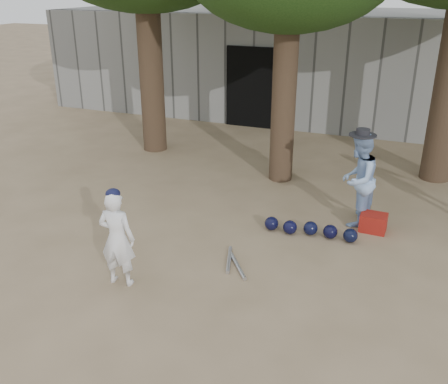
% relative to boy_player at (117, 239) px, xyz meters
% --- Properties ---
extents(ground, '(70.00, 70.00, 0.00)m').
position_rel_boy_player_xyz_m(ground, '(0.37, 0.39, -0.68)').
color(ground, '#937C5E').
rests_on(ground, ground).
extents(boy_player, '(0.53, 0.38, 1.35)m').
position_rel_boy_player_xyz_m(boy_player, '(0.00, 0.00, 0.00)').
color(boy_player, white).
rests_on(boy_player, ground).
extents(spectator_blue, '(0.74, 0.87, 1.59)m').
position_rel_boy_player_xyz_m(spectator_blue, '(2.70, 3.04, 0.12)').
color(spectator_blue, '#93B4E3').
rests_on(spectator_blue, ground).
extents(red_bag, '(0.43, 0.34, 0.30)m').
position_rel_boy_player_xyz_m(red_bag, '(3.04, 2.85, -0.53)').
color(red_bag, '#A61716').
rests_on(red_bag, ground).
extents(back_building, '(16.00, 5.24, 3.00)m').
position_rel_boy_player_xyz_m(back_building, '(0.37, 10.73, 0.82)').
color(back_building, gray).
rests_on(back_building, ground).
extents(helmet_row, '(1.51, 0.32, 0.23)m').
position_rel_boy_player_xyz_m(helmet_row, '(2.11, 2.30, -0.56)').
color(helmet_row, black).
rests_on(helmet_row, ground).
extents(bat_pile, '(0.55, 0.78, 0.06)m').
position_rel_boy_player_xyz_m(bat_pile, '(1.27, 1.01, -0.65)').
color(bat_pile, silver).
rests_on(bat_pile, ground).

